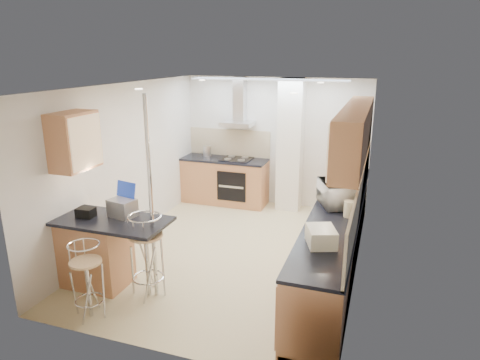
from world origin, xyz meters
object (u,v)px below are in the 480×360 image
(bread_bin, at_px, (321,236))
(bar_stool_near, at_px, (88,280))
(laptop, at_px, (122,208))
(bar_stool_end, at_px, (147,256))
(microwave, at_px, (337,194))

(bread_bin, bearing_deg, bar_stool_near, 177.68)
(laptop, relative_size, bread_bin, 0.88)
(laptop, height_order, bread_bin, laptop)
(laptop, bearing_deg, bread_bin, 12.45)
(bar_stool_near, height_order, bread_bin, bread_bin)
(bar_stool_end, bearing_deg, microwave, -44.73)
(laptop, relative_size, bar_stool_near, 0.35)
(bar_stool_near, distance_m, bread_bin, 2.67)
(bar_stool_near, distance_m, bar_stool_end, 0.74)
(bar_stool_end, relative_size, bread_bin, 2.94)
(laptop, bearing_deg, bar_stool_near, -76.09)
(laptop, distance_m, bar_stool_near, 1.00)
(laptop, distance_m, bread_bin, 2.50)
(microwave, relative_size, laptop, 1.85)
(bar_stool_end, bearing_deg, laptop, 75.97)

